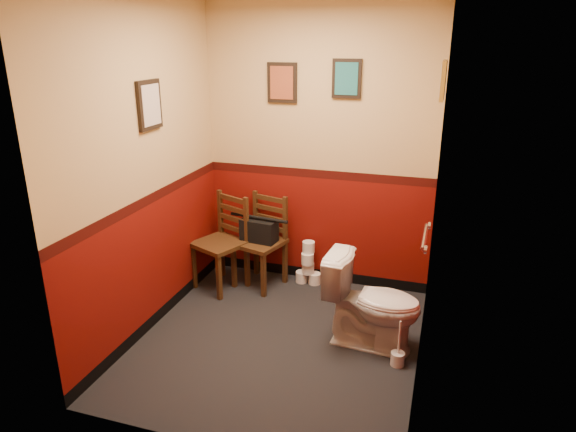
{
  "coord_description": "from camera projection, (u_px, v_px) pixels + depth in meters",
  "views": [
    {
      "loc": [
        1.16,
        -3.43,
        2.36
      ],
      "look_at": [
        0.0,
        0.25,
        1.0
      ],
      "focal_mm": 32.0,
      "sensor_mm": 36.0,
      "label": 1
    }
  ],
  "objects": [
    {
      "name": "wall_left",
      "position": [
        146.0,
        170.0,
        4.06
      ],
      "size": [
        0.0,
        2.4,
        2.7
      ],
      "primitive_type": "cube",
      "rotation": [
        1.57,
        0.0,
        1.57
      ],
      "color": "#5F0C07",
      "rests_on": "ground"
    },
    {
      "name": "toilet_brush",
      "position": [
        398.0,
        358.0,
        3.87
      ],
      "size": [
        0.11,
        0.11,
        0.38
      ],
      "color": "silver",
      "rests_on": "floor"
    },
    {
      "name": "tp_stack",
      "position": [
        308.0,
        266.0,
        5.11
      ],
      "size": [
        0.26,
        0.16,
        0.45
      ],
      "color": "silver",
      "rests_on": "floor"
    },
    {
      "name": "wall_front",
      "position": [
        204.0,
        241.0,
        2.67
      ],
      "size": [
        2.2,
        0.0,
        2.7
      ],
      "primitive_type": "cube",
      "rotation": [
        -1.57,
        0.0,
        0.0
      ],
      "color": "#5F0C07",
      "rests_on": "ground"
    },
    {
      "name": "floor",
      "position": [
        279.0,
        341.0,
        4.19
      ],
      "size": [
        2.2,
        2.4,
        0.0
      ],
      "primitive_type": "cube",
      "color": "black",
      "rests_on": "ground"
    },
    {
      "name": "wall_back",
      "position": [
        318.0,
        149.0,
        4.83
      ],
      "size": [
        2.2,
        0.0,
        2.7
      ],
      "primitive_type": "cube",
      "rotation": [
        1.57,
        0.0,
        0.0
      ],
      "color": "#5F0C07",
      "rests_on": "ground"
    },
    {
      "name": "chair_left",
      "position": [
        223.0,
        242.0,
        4.98
      ],
      "size": [
        0.57,
        0.57,
        0.92
      ],
      "rotation": [
        0.0,
        0.0,
        -0.41
      ],
      "color": "#432814",
      "rests_on": "floor"
    },
    {
      "name": "grab_bar",
      "position": [
        425.0,
        237.0,
        3.8
      ],
      "size": [
        0.05,
        0.56,
        0.06
      ],
      "color": "silver",
      "rests_on": "wall_right"
    },
    {
      "name": "chair_right",
      "position": [
        262.0,
        241.0,
        5.03
      ],
      "size": [
        0.52,
        0.52,
        0.9
      ],
      "rotation": [
        0.0,
        0.0,
        -0.29
      ],
      "color": "#432814",
      "rests_on": "floor"
    },
    {
      "name": "toilet",
      "position": [
        373.0,
        303.0,
        4.03
      ],
      "size": [
        0.79,
        0.48,
        0.75
      ],
      "primitive_type": "imported",
      "rotation": [
        0.0,
        0.0,
        1.49
      ],
      "color": "white",
      "rests_on": "floor"
    },
    {
      "name": "framed_print_back_a",
      "position": [
        282.0,
        83.0,
        4.71
      ],
      "size": [
        0.28,
        0.04,
        0.36
      ],
      "color": "black",
      "rests_on": "wall_back"
    },
    {
      "name": "framed_print_left",
      "position": [
        150.0,
        105.0,
        3.98
      ],
      "size": [
        0.04,
        0.3,
        0.38
      ],
      "color": "black",
      "rests_on": "wall_left"
    },
    {
      "name": "wall_right",
      "position": [
        433.0,
        195.0,
        3.43
      ],
      "size": [
        0.0,
        2.4,
        2.7
      ],
      "primitive_type": "cube",
      "rotation": [
        1.57,
        0.0,
        -1.57
      ],
      "color": "#5F0C07",
      "rests_on": "ground"
    },
    {
      "name": "handbag",
      "position": [
        259.0,
        230.0,
        4.95
      ],
      "size": [
        0.36,
        0.21,
        0.25
      ],
      "rotation": [
        0.0,
        0.0,
        -0.12
      ],
      "color": "black",
      "rests_on": "chair_right"
    },
    {
      "name": "framed_print_right",
      "position": [
        443.0,
        80.0,
        3.75
      ],
      "size": [
        0.04,
        0.34,
        0.28
      ],
      "color": "olive",
      "rests_on": "wall_right"
    },
    {
      "name": "framed_print_back_b",
      "position": [
        347.0,
        79.0,
        4.52
      ],
      "size": [
        0.26,
        0.04,
        0.34
      ],
      "color": "black",
      "rests_on": "wall_back"
    }
  ]
}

